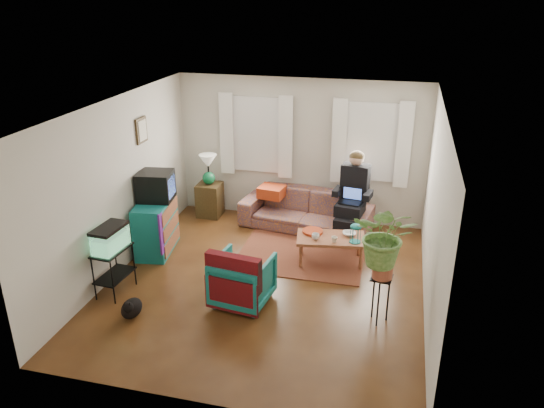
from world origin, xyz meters
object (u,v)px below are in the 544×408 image
(coffee_table, at_px, (330,249))
(side_table, at_px, (210,200))
(armchair, at_px, (243,277))
(dresser, at_px, (156,226))
(aquarium_stand, at_px, (114,271))
(sofa, at_px, (306,205))
(plant_stand, at_px, (380,299))

(coffee_table, bearing_deg, side_table, 143.40)
(armchair, distance_m, coffee_table, 1.75)
(dresser, xyz_separation_m, aquarium_stand, (-0.01, -1.33, -0.10))
(sofa, height_order, dresser, sofa)
(dresser, bearing_deg, coffee_table, -2.57)
(sofa, height_order, aquarium_stand, sofa)
(side_table, height_order, dresser, dresser)
(sofa, relative_size, dresser, 2.38)
(sofa, xyz_separation_m, aquarium_stand, (-2.22, -2.79, -0.11))
(side_table, bearing_deg, plant_stand, -39.49)
(sofa, distance_m, aquarium_stand, 3.57)
(dresser, relative_size, plant_stand, 1.47)
(sofa, xyz_separation_m, armchair, (-0.39, -2.59, -0.07))
(aquarium_stand, bearing_deg, armchair, 10.77)
(dresser, distance_m, armchair, 2.14)
(armchair, relative_size, plant_stand, 1.15)
(side_table, height_order, armchair, armchair)
(plant_stand, bearing_deg, armchair, 179.31)
(coffee_table, distance_m, plant_stand, 1.67)
(armchair, bearing_deg, plant_stand, -172.93)
(aquarium_stand, height_order, armchair, armchair)
(side_table, xyz_separation_m, plant_stand, (3.31, -2.73, 0.01))
(sofa, distance_m, side_table, 1.87)
(dresser, bearing_deg, sofa, 25.05)
(armchair, bearing_deg, coffee_table, -117.44)
(side_table, relative_size, dresser, 0.66)
(coffee_table, height_order, plant_stand, plant_stand)
(aquarium_stand, distance_m, coffee_table, 3.26)
(dresser, relative_size, coffee_table, 0.92)
(side_table, relative_size, aquarium_stand, 0.93)
(sofa, bearing_deg, aquarium_stand, -119.91)
(sofa, relative_size, plant_stand, 3.51)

